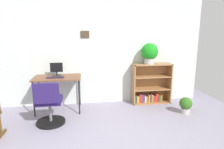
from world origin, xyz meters
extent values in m
cube|color=silver|center=(0.00, 2.15, 1.20)|extent=(5.20, 0.10, 2.41)
cube|color=#423323|center=(-0.14, 2.09, 1.61)|extent=(0.19, 0.02, 0.15)
cube|color=brown|center=(-0.74, 1.74, 0.73)|extent=(0.97, 0.60, 0.03)
cylinder|color=black|center=(-1.18, 1.48, 0.36)|extent=(0.03, 0.03, 0.72)
cylinder|color=black|center=(-0.30, 1.48, 0.36)|extent=(0.03, 0.03, 0.72)
cylinder|color=black|center=(-1.18, 1.99, 0.36)|extent=(0.03, 0.03, 0.72)
cylinder|color=black|center=(-0.30, 1.99, 0.36)|extent=(0.03, 0.03, 0.72)
cylinder|color=#262628|center=(-0.76, 1.85, 0.75)|extent=(0.20, 0.20, 0.01)
cylinder|color=#262628|center=(-0.76, 1.85, 0.79)|extent=(0.03, 0.03, 0.07)
cube|color=black|center=(-0.76, 1.84, 0.93)|extent=(0.26, 0.02, 0.20)
cube|color=#291C32|center=(-0.77, 1.64, 0.75)|extent=(0.35, 0.13, 0.02)
cylinder|color=black|center=(-0.82, 1.12, 0.03)|extent=(0.52, 0.52, 0.05)
cylinder|color=slate|center=(-0.82, 1.12, 0.23)|extent=(0.05, 0.05, 0.36)
cube|color=#291A54|center=(-0.82, 1.12, 0.45)|extent=(0.44, 0.44, 0.08)
cube|color=#291A54|center=(-0.82, 0.87, 0.66)|extent=(0.42, 0.07, 0.34)
cylinder|color=brown|center=(-1.54, 0.78, 0.21)|extent=(0.03, 0.03, 0.34)
cube|color=#A16F41|center=(0.95, 1.92, 0.47)|extent=(0.02, 0.30, 0.94)
cube|color=#A16F41|center=(1.83, 1.92, 0.47)|extent=(0.02, 0.30, 0.94)
cube|color=#A16F41|center=(1.39, 1.92, 0.93)|extent=(0.90, 0.30, 0.02)
cube|color=#A16F41|center=(1.39, 1.92, 0.01)|extent=(0.90, 0.30, 0.02)
cube|color=#A16F41|center=(1.39, 2.06, 0.47)|extent=(0.90, 0.02, 0.94)
cube|color=#A16F41|center=(1.39, 1.92, 0.34)|extent=(0.86, 0.28, 0.02)
cube|color=#A16F41|center=(1.39, 1.92, 0.64)|extent=(0.86, 0.28, 0.02)
cube|color=#1E478C|center=(0.99, 1.91, 0.11)|extent=(0.05, 0.09, 0.18)
cube|color=#B79323|center=(1.05, 1.91, 0.10)|extent=(0.06, 0.11, 0.16)
cube|color=#B22D28|center=(1.12, 1.91, 0.12)|extent=(0.06, 0.11, 0.20)
cube|color=#593372|center=(1.18, 1.91, 0.12)|extent=(0.06, 0.09, 0.19)
cube|color=beige|center=(1.24, 1.91, 0.10)|extent=(0.04, 0.10, 0.14)
cube|color=#99591E|center=(1.29, 1.91, 0.10)|extent=(0.04, 0.10, 0.14)
cube|color=#B79323|center=(1.33, 1.91, 0.11)|extent=(0.04, 0.12, 0.18)
cube|color=#593372|center=(1.38, 1.91, 0.12)|extent=(0.04, 0.11, 0.20)
cube|color=#B79323|center=(1.42, 1.91, 0.11)|extent=(0.03, 0.11, 0.17)
cube|color=#B22D28|center=(1.46, 1.91, 0.10)|extent=(0.05, 0.12, 0.15)
cube|color=#B22D28|center=(1.53, 1.91, 0.12)|extent=(0.07, 0.10, 0.20)
cube|color=#237238|center=(1.59, 1.91, 0.10)|extent=(0.04, 0.12, 0.15)
cube|color=#99591E|center=(1.64, 1.91, 0.10)|extent=(0.05, 0.10, 0.16)
cylinder|color=#B7B2A8|center=(1.30, 1.90, 1.01)|extent=(0.21, 0.21, 0.13)
sphere|color=#1B8F1C|center=(1.30, 1.90, 1.23)|extent=(0.38, 0.38, 0.38)
cylinder|color=#B7B2A8|center=(1.88, 1.19, 0.06)|extent=(0.18, 0.18, 0.12)
sphere|color=#31651E|center=(1.88, 1.19, 0.22)|extent=(0.26, 0.26, 0.26)
camera|label=1|loc=(-0.18, -2.33, 1.64)|focal=31.07mm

